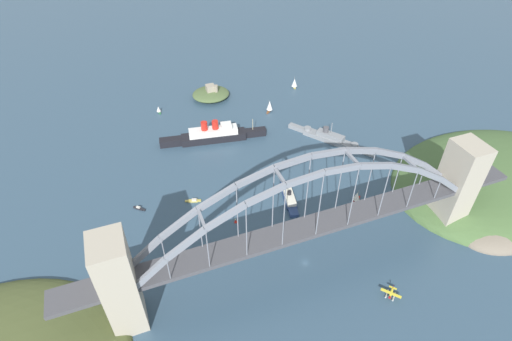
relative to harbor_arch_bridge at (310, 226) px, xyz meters
name	(u,v)px	position (x,y,z in m)	size (l,w,h in m)	color
ground_plane	(305,262)	(0.00, 0.00, -31.08)	(1400.00, 1400.00, 0.00)	#334C60
harbor_arch_bridge	(310,226)	(0.00, 0.00, 0.00)	(263.00, 20.07, 74.66)	#ADA38E
headland_east_shore	(501,185)	(160.98, 11.23, -31.08)	(165.89, 125.83, 29.51)	#476638
ocean_liner	(213,135)	(-14.96, 139.21, -25.81)	(87.10, 21.04, 18.08)	black
naval_cruiser	(329,138)	(73.41, 103.92, -27.98)	(47.13, 65.02, 17.55)	gray
harbor_ferry_steamer	(289,198)	(13.18, 51.56, -28.82)	(12.57, 34.82, 7.58)	navy
fort_island_mid_harbor	(211,94)	(3.18, 208.98, -27.05)	(35.27, 32.94, 13.66)	#4C6038
seaplane_second_in_formation	(391,294)	(32.80, -36.52, -29.00)	(9.19, 9.48, 4.91)	#B7B7B2
small_boat_0	(139,208)	(-84.02, 79.26, -30.29)	(7.40, 6.69, 2.16)	black
small_boat_1	(193,201)	(-48.25, 73.74, -30.43)	(10.83, 4.87, 1.85)	gold
small_boat_2	(270,106)	(46.00, 165.78, -25.58)	(8.62, 8.81, 11.81)	brown
small_boat_3	(357,196)	(55.69, 34.60, -27.04)	(7.83, 6.10, 8.72)	#B2231E
small_boat_4	(294,83)	(86.56, 198.96, -26.01)	(6.76, 10.23, 10.82)	gold
small_boat_5	(159,109)	(-48.76, 199.32, -27.95)	(4.42, 7.28, 6.67)	#2D6B3D
channel_marker_buoy	(236,221)	(-27.60, 44.89, -29.96)	(2.20, 2.20, 2.75)	red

